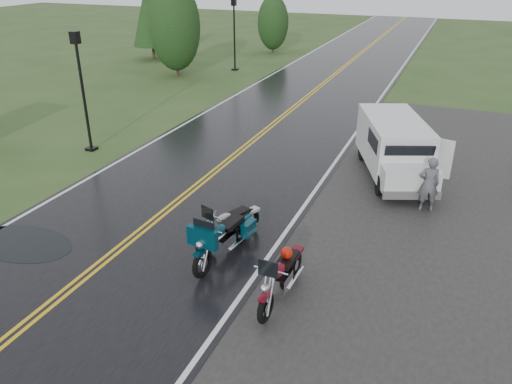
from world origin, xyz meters
TOP-DOWN VIEW (x-y plane):
  - ground at (0.00, 0.00)m, footprint 120.00×120.00m
  - road at (0.00, 10.00)m, footprint 8.00×100.00m
  - motorcycle_red at (4.64, -2.00)m, footprint 0.95×2.42m
  - motorcycle_teal at (2.67, -1.05)m, footprint 1.21×2.60m
  - motorcycle_silver at (2.29, -0.16)m, footprint 1.56×2.40m
  - van_white at (5.82, 5.22)m, footprint 3.66×5.47m
  - person_at_van at (7.29, 4.67)m, footprint 0.72×0.57m
  - lamp_post_near_left at (-5.62, 5.14)m, footprint 0.40×0.40m
  - lamp_post_far_left at (-6.71, 21.52)m, footprint 0.40×0.40m
  - tree_left_mid at (-9.40, 18.44)m, footprint 3.23×3.23m
  - tree_left_far at (-6.69, 28.83)m, footprint 2.44×2.44m
  - pine_left_far at (-13.98, 22.77)m, footprint 2.82×2.82m

SIDE VIEW (x-z plane):
  - ground at x=0.00m, z-range 0.00..0.00m
  - road at x=0.00m, z-range 0.00..0.04m
  - motorcycle_silver at x=2.29m, z-range 0.00..1.33m
  - motorcycle_red at x=4.64m, z-range 0.00..1.41m
  - motorcycle_teal at x=2.67m, z-range 0.00..1.48m
  - person_at_van at x=7.29m, z-range 0.00..1.72m
  - van_white at x=5.82m, z-range 0.00..2.01m
  - tree_left_far at x=-6.69m, z-range 0.00..3.75m
  - lamp_post_near_left at x=-5.62m, z-range 0.00..4.64m
  - lamp_post_far_left at x=-6.71m, z-range 0.00..4.65m
  - tree_left_mid at x=-9.40m, z-range 0.00..5.05m
  - pine_left_far at x=-13.98m, z-range 0.00..5.88m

